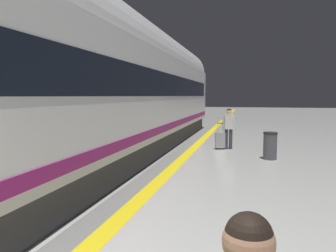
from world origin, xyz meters
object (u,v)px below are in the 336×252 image
at_px(high_speed_train, 98,82).
at_px(passenger_near, 229,126).
at_px(suitcase_near, 220,140).
at_px(waste_bin, 270,146).

height_order(high_speed_train, passenger_near, high_speed_train).
distance_m(suitcase_near, waste_bin, 2.41).
height_order(high_speed_train, suitcase_near, high_speed_train).
bearing_deg(high_speed_train, waste_bin, 26.76).
bearing_deg(passenger_near, suitcase_near, -160.93).
xyz_separation_m(high_speed_train, passenger_near, (3.50, 4.23, -1.56)).
bearing_deg(waste_bin, suitcase_near, 137.79).
distance_m(high_speed_train, suitcase_near, 5.63).
xyz_separation_m(passenger_near, waste_bin, (1.47, -1.73, -0.48)).
relative_size(high_speed_train, passenger_near, 16.55).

